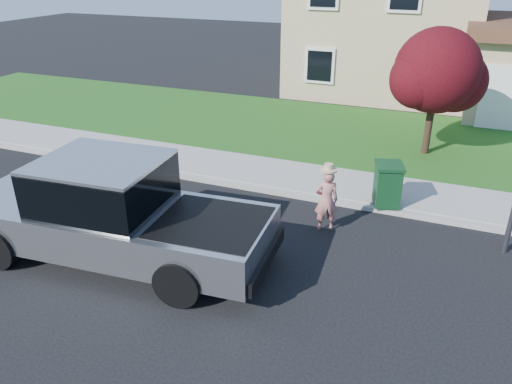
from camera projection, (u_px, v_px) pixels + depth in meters
ground at (260, 252)px, 10.80m from camera, size 80.00×80.00×0.00m
curb at (338, 202)px, 12.87m from camera, size 40.00×0.20×0.12m
sidewalk at (347, 185)px, 13.79m from camera, size 40.00×2.00×0.15m
lawn at (375, 137)px, 17.57m from camera, size 40.00×7.00×0.10m
house at (419, 21)px, 22.75m from camera, size 14.00×11.30×6.85m
pickup_truck at (112, 214)px, 10.22m from camera, size 6.82×2.79×2.19m
woman at (326, 199)px, 11.39m from camera, size 0.65×0.55×1.65m
ornamental_tree at (438, 75)px, 14.97m from camera, size 2.84×2.56×3.90m
trash_bin at (388, 184)px, 12.37m from camera, size 0.85×0.91×1.07m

